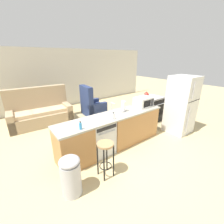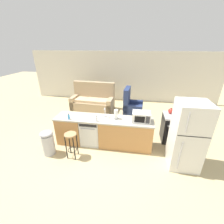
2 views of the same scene
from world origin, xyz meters
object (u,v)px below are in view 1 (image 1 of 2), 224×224
microwave (143,102)px  couch (40,113)px  trash_bin (71,176)px  dish_soap_bottle (80,126)px  refrigerator (181,105)px  bar_stool (105,152)px  paper_towel_roll (123,106)px  armchair (92,106)px  stove_range (151,109)px  dishwasher (100,137)px  soap_bottle (114,116)px  kettle (146,95)px

microwave → couch: couch is taller
microwave → trash_bin: 2.73m
dish_soap_bottle → trash_bin: 0.91m
refrigerator → bar_stool: bearing=-176.7°
paper_towel_roll → trash_bin: bearing=-157.4°
bar_stool → armchair: (1.49, 3.10, -0.19)m
paper_towel_roll → armchair: (0.37, 2.34, -0.69)m
trash_bin → couch: couch is taller
trash_bin → stove_range: bearing=19.1°
bar_stool → trash_bin: same height
dishwasher → armchair: (1.14, 2.38, -0.07)m
dishwasher → soap_bottle: soap_bottle is taller
dishwasher → kettle: size_ratio=4.10×
kettle → couch: 3.82m
dish_soap_bottle → couch: 3.03m
dish_soap_bottle → armchair: size_ratio=0.15×
dishwasher → paper_towel_roll: bearing=3.3°
kettle → armchair: armchair is taller
bar_stool → armchair: 3.45m
dish_soap_bottle → armchair: bearing=56.4°
microwave → armchair: (-0.35, 2.38, -0.69)m
kettle → dishwasher: bearing=-164.4°
dishwasher → trash_bin: bearing=-145.9°
stove_range → dish_soap_bottle: 3.31m
refrigerator → trash_bin: (-3.66, -0.17, -0.49)m
kettle → armchair: 2.23m
bar_stool → kettle: bearing=26.7°
paper_towel_roll → couch: (-1.48, 2.72, -0.64)m
soap_bottle → microwave: bearing=9.4°
refrigerator → bar_stool: refrigerator is taller
refrigerator → armchair: refrigerator is taller
dish_soap_bottle → bar_stool: (0.24, -0.51, -0.44)m
refrigerator → soap_bottle: size_ratio=9.91×
stove_range → trash_bin: size_ratio=1.22×
bar_stool → paper_towel_roll: bearing=34.4°
kettle → bar_stool: 3.15m
soap_bottle → dishwasher: bearing=140.9°
bar_stool → dish_soap_bottle: bearing=114.8°
trash_bin → armchair: (2.20, 3.10, -0.03)m
soap_bottle → bar_stool: (-0.60, -0.51, -0.44)m
dishwasher → paper_towel_roll: (0.77, 0.04, 0.62)m
soap_bottle → couch: 3.18m
microwave → couch: (-2.21, 2.76, -0.65)m
refrigerator → couch: (-3.31, 3.31, -0.48)m
stove_range → armchair: bearing=128.5°
dish_soap_bottle → couch: size_ratio=0.09×
stove_range → paper_towel_roll: (-1.83, -0.50, 0.59)m
dish_soap_bottle → kettle: bearing=16.4°
stove_range → couch: 3.99m
soap_bottle → trash_bin: soap_bottle is taller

